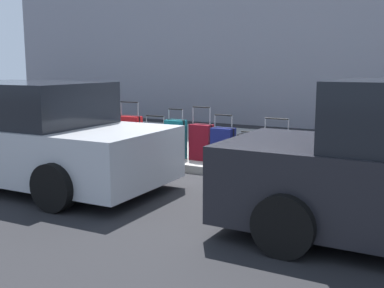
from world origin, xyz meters
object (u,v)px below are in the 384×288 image
Objects in this scene: suitcase_olive_2 at (343,152)px; suitcase_olive_9 at (155,142)px; suitcase_teal_1 at (377,158)px; suitcase_silver_4 at (276,152)px; suitcase_maroon_7 at (201,142)px; suitcase_red_10 at (130,135)px; suitcase_navy_6 at (223,146)px; parked_car_silver_1 at (26,136)px; suitcase_red_3 at (309,156)px; fire_hydrant at (100,129)px; suitcase_teal_8 at (176,139)px; bollard_post at (75,126)px; suitcase_black_5 at (249,150)px.

suitcase_olive_2 is 1.31× the size of suitcase_olive_9.
suitcase_silver_4 is at bearing -0.12° from suitcase_teal_1.
suitcase_teal_1 is 3.07m from suitcase_maroon_7.
suitcase_silver_4 is 2.98m from suitcase_red_10.
suitcase_red_10 reaches higher than suitcase_navy_6.
suitcase_maroon_7 is 3.05m from parked_car_silver_1.
fire_hydrant reaches higher than suitcase_red_3.
suitcase_red_3 is 4.34m from fire_hydrant.
suitcase_olive_9 is 0.96× the size of fire_hydrant.
fire_hydrant is (2.32, 0.08, 0.10)m from suitcase_maroon_7.
suitcase_teal_8 is at bearing 0.55° from suitcase_teal_1.
bollard_post is at bearing 4.51° from suitcase_maroon_7.
suitcase_red_3 is 0.68× the size of suitcase_silver_4.
suitcase_red_10 is at bearing 0.93° from suitcase_silver_4.
suitcase_red_10 is at bearing -99.08° from parked_car_silver_1.
parked_car_silver_1 is at bearing 58.26° from suitcase_teal_8.
suitcase_black_5 is (1.06, -0.02, 0.01)m from suitcase_red_3.
suitcase_maroon_7 is at bearing -11.92° from suitcase_navy_6.
suitcase_teal_8 is at bearing 3.25° from suitcase_black_5.
fire_hydrant is at bearing -0.04° from suitcase_silver_4.
suitcase_maroon_7 reaches higher than suitcase_navy_6.
suitcase_maroon_7 is at bearing -178.12° from fire_hydrant.
suitcase_olive_2 is 0.56m from suitcase_red_3.
fire_hydrant is 0.57m from bollard_post.
bollard_post is (5.43, 0.11, 0.08)m from suitcase_olive_2.
suitcase_olive_9 is at bearing -6.64° from suitcase_teal_8.
suitcase_olive_9 is 1.35m from fire_hydrant.
suitcase_maroon_7 reaches higher than suitcase_teal_8.
suitcase_olive_2 is 1.09× the size of suitcase_teal_8.
suitcase_black_5 is at bearing 177.95° from suitcase_maroon_7.
suitcase_black_5 is 0.69× the size of suitcase_navy_6.
suitcase_silver_4 is 3.78m from fire_hydrant.
suitcase_navy_6 reaches higher than suitcase_red_3.
suitcase_teal_1 is 1.58× the size of suitcase_black_5.
suitcase_teal_1 is 1.61m from suitcase_silver_4.
suitcase_olive_9 is (2.43, -0.02, -0.03)m from suitcase_silver_4.
suitcase_maroon_7 reaches higher than suitcase_silver_4.
suitcase_teal_1 is 4.04m from suitcase_olive_9.
suitcase_silver_4 is at bearing -178.49° from suitcase_navy_6.
suitcase_teal_1 is at bearing -179.44° from suitcase_red_10.
suitcase_olive_9 is at bearing -111.34° from parked_car_silver_1.
suitcase_teal_1 is at bearing -155.02° from parked_car_silver_1.
suitcase_olive_9 is 2.53m from parked_car_silver_1.
suitcase_red_10 is at bearing 0.63° from suitcase_teal_8.
suitcase_olive_2 reaches higher than suitcase_teal_1.
fire_hydrant is at bearing -164.71° from bollard_post.
suitcase_red_10 is at bearing 176.34° from fire_hydrant.
suitcase_red_3 is at bearing -149.06° from parked_car_silver_1.
suitcase_navy_6 is 0.18× the size of parked_car_silver_1.
suitcase_teal_1 reaches higher than suitcase_navy_6.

